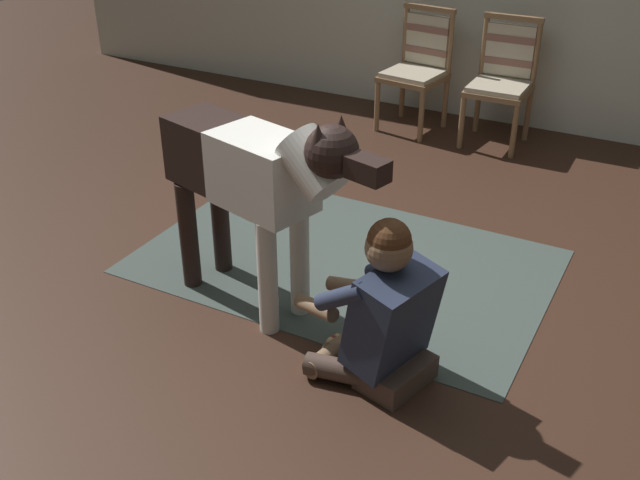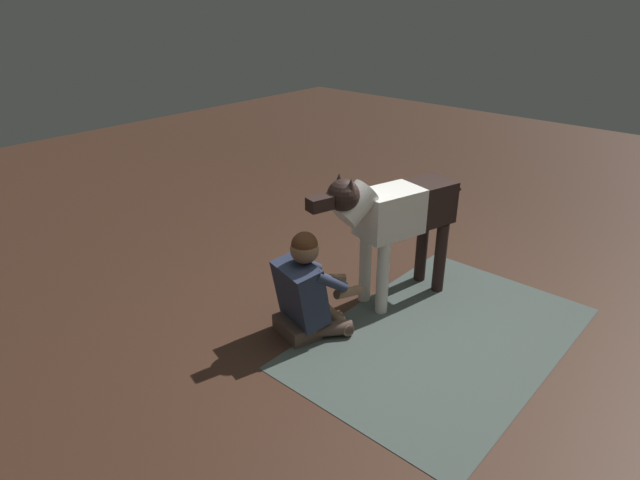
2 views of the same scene
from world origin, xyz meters
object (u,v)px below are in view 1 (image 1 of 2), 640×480
(dining_chair_right_of_pair, at_px, (503,75))
(person_sitting_on_floor, at_px, (383,315))
(hot_dog_on_plate, at_px, (344,349))
(large_dog, at_px, (255,176))
(dining_chair_left_of_pair, at_px, (419,63))

(dining_chair_right_of_pair, xyz_separation_m, person_sitting_on_floor, (0.38, -3.14, -0.20))
(dining_chair_right_of_pair, bearing_deg, hot_dog_on_plate, -86.97)
(person_sitting_on_floor, distance_m, large_dog, 0.93)
(person_sitting_on_floor, bearing_deg, hot_dog_on_plate, 165.00)
(dining_chair_right_of_pair, bearing_deg, dining_chair_left_of_pair, -179.94)
(dining_chair_left_of_pair, distance_m, person_sitting_on_floor, 3.33)
(dining_chair_left_of_pair, height_order, hot_dog_on_plate, dining_chair_left_of_pair)
(dining_chair_right_of_pair, distance_m, large_dog, 2.96)
(large_dog, xyz_separation_m, hot_dog_on_plate, (0.58, -0.15, -0.74))
(person_sitting_on_floor, height_order, hot_dog_on_plate, person_sitting_on_floor)
(person_sitting_on_floor, height_order, large_dog, large_dog)
(large_dog, bearing_deg, hot_dog_on_plate, -15.00)
(hot_dog_on_plate, bearing_deg, person_sitting_on_floor, -15.00)
(dining_chair_left_of_pair, relative_size, dining_chair_right_of_pair, 1.00)
(dining_chair_right_of_pair, relative_size, hot_dog_on_plate, 4.35)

